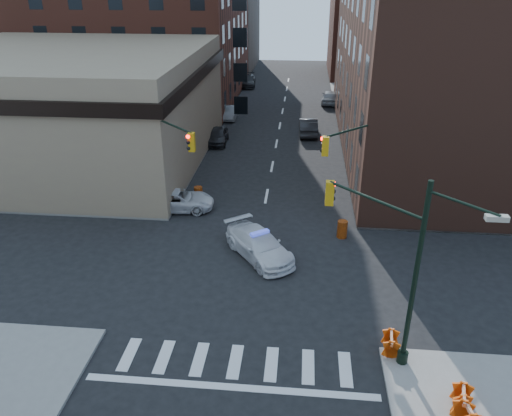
% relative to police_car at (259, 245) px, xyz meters
% --- Properties ---
extents(ground, '(140.00, 140.00, 0.00)m').
position_rel_police_car_xyz_m(ground, '(-0.23, -1.64, -0.75)').
color(ground, black).
rests_on(ground, ground).
extents(sidewalk_nw, '(34.00, 54.50, 0.15)m').
position_rel_police_car_xyz_m(sidewalk_nw, '(-23.23, 31.11, -0.67)').
color(sidewalk_nw, gray).
rests_on(sidewalk_nw, ground).
extents(sidewalk_ne, '(34.00, 54.50, 0.15)m').
position_rel_police_car_xyz_m(sidewalk_ne, '(22.77, 31.11, -0.67)').
color(sidewalk_ne, gray).
rests_on(sidewalk_ne, ground).
extents(bank_building, '(22.00, 22.00, 9.00)m').
position_rel_police_car_xyz_m(bank_building, '(-17.23, 14.86, 3.75)').
color(bank_building, '#877558').
rests_on(bank_building, ground).
extents(commercial_row_ne, '(14.00, 34.00, 14.00)m').
position_rel_police_car_xyz_m(commercial_row_ne, '(12.77, 20.86, 6.25)').
color(commercial_row_ne, '#4D2A1F').
rests_on(commercial_row_ne, ground).
extents(filler_nw, '(20.00, 18.00, 16.00)m').
position_rel_police_car_xyz_m(filler_nw, '(-16.23, 60.36, 7.25)').
color(filler_nw, brown).
rests_on(filler_nw, ground).
extents(filler_ne, '(16.00, 16.00, 12.00)m').
position_rel_police_car_xyz_m(filler_ne, '(13.77, 56.36, 5.25)').
color(filler_ne, '#5C291D').
rests_on(filler_ne, ground).
extents(signal_pole_se, '(5.40, 5.27, 8.00)m').
position_rel_police_car_xyz_m(signal_pole_se, '(5.81, -7.17, 3.86)').
color(signal_pole_se, black).
rests_on(signal_pole_se, sidewalk_se).
extents(signal_pole_nw, '(3.58, 3.67, 8.00)m').
position_rel_police_car_xyz_m(signal_pole_nw, '(-6.08, 3.69, 3.59)').
color(signal_pole_nw, black).
rests_on(signal_pole_nw, sidewalk_nw).
extents(signal_pole_ne, '(3.67, 3.58, 8.00)m').
position_rel_police_car_xyz_m(signal_pole_ne, '(5.61, 3.71, 3.59)').
color(signal_pole_ne, black).
rests_on(signal_pole_ne, sidewalk_ne).
extents(tree_ne_near, '(3.00, 3.00, 4.85)m').
position_rel_police_car_xyz_m(tree_ne_near, '(7.27, 24.36, 2.74)').
color(tree_ne_near, black).
rests_on(tree_ne_near, sidewalk_ne).
extents(tree_ne_far, '(3.00, 3.00, 4.85)m').
position_rel_police_car_xyz_m(tree_ne_far, '(7.27, 32.36, 2.74)').
color(tree_ne_far, black).
rests_on(tree_ne_far, sidewalk_ne).
extents(police_car, '(4.75, 5.40, 1.50)m').
position_rel_police_car_xyz_m(police_car, '(0.00, 0.00, 0.00)').
color(police_car, silver).
rests_on(police_car, ground).
extents(pickup, '(5.13, 2.79, 1.36)m').
position_rel_police_car_xyz_m(pickup, '(-6.03, 5.60, -0.07)').
color(pickup, silver).
rests_on(pickup, ground).
extents(parked_car_wnear, '(1.87, 4.30, 1.44)m').
position_rel_police_car_xyz_m(parked_car_wnear, '(-5.66, 19.99, -0.03)').
color(parked_car_wnear, black).
rests_on(parked_car_wnear, ground).
extents(parked_car_wfar, '(1.46, 4.05, 1.33)m').
position_rel_police_car_xyz_m(parked_car_wfar, '(-5.73, 28.59, -0.09)').
color(parked_car_wfar, gray).
rests_on(parked_car_wfar, ground).
extents(parked_car_wdeep, '(2.55, 5.45, 1.54)m').
position_rel_police_car_xyz_m(parked_car_wdeep, '(-5.73, 45.44, 0.02)').
color(parked_car_wdeep, black).
rests_on(parked_car_wdeep, ground).
extents(parked_car_enear, '(1.93, 4.98, 1.62)m').
position_rel_police_car_xyz_m(parked_car_enear, '(2.68, 23.61, 0.06)').
color(parked_car_enear, black).
rests_on(parked_car_enear, ground).
extents(parked_car_efar, '(2.29, 4.86, 1.61)m').
position_rel_police_car_xyz_m(parked_car_efar, '(5.27, 36.51, 0.05)').
color(parked_car_efar, '#969A9F').
rests_on(parked_car_efar, ground).
extents(pedestrian_a, '(0.64, 0.44, 1.67)m').
position_rel_police_car_xyz_m(pedestrian_a, '(-8.85, 5.90, 0.24)').
color(pedestrian_a, black).
rests_on(pedestrian_a, sidewalk_nw).
extents(pedestrian_b, '(1.04, 0.98, 1.70)m').
position_rel_police_car_xyz_m(pedestrian_b, '(-12.96, 5.71, 0.25)').
color(pedestrian_b, black).
rests_on(pedestrian_b, sidewalk_nw).
extents(pedestrian_c, '(1.04, 0.97, 1.72)m').
position_rel_police_car_xyz_m(pedestrian_c, '(-13.23, 7.54, 0.26)').
color(pedestrian_c, black).
rests_on(pedestrian_c, sidewalk_nw).
extents(barrel_road, '(0.67, 0.67, 1.07)m').
position_rel_police_car_xyz_m(barrel_road, '(4.77, 2.76, -0.21)').
color(barrel_road, '#E1550A').
rests_on(barrel_road, ground).
extents(barrel_bank, '(0.74, 0.74, 1.05)m').
position_rel_police_car_xyz_m(barrel_bank, '(-4.90, 7.11, -0.23)').
color(barrel_bank, '#CA4809').
rests_on(barrel_bank, ground).
extents(barricade_se_a, '(0.66, 1.13, 0.81)m').
position_rel_police_car_xyz_m(barricade_se_a, '(6.17, -7.34, -0.20)').
color(barricade_se_a, red).
rests_on(barricade_se_a, sidewalk_se).
extents(barricade_se_b, '(0.84, 1.27, 0.87)m').
position_rel_police_car_xyz_m(barricade_se_b, '(8.27, -10.27, -0.16)').
color(barricade_se_b, '#D16409').
rests_on(barricade_se_b, sidewalk_se).
extents(barricade_se_c, '(0.71, 1.18, 0.83)m').
position_rel_police_car_xyz_m(barricade_se_c, '(8.27, -10.84, -0.18)').
color(barricade_se_c, '#E7540A').
rests_on(barricade_se_c, sidewalk_se).
extents(barricade_nw_a, '(1.47, 0.97, 1.01)m').
position_rel_police_car_xyz_m(barricade_nw_a, '(-8.13, 4.66, -0.09)').
color(barricade_nw_a, orange).
rests_on(barricade_nw_a, sidewalk_nw).
extents(barricade_nw_b, '(1.41, 0.81, 1.02)m').
position_rel_police_car_xyz_m(barricade_nw_b, '(-10.95, 6.36, -0.09)').
color(barricade_nw_b, '#D8560A').
rests_on(barricade_nw_b, sidewalk_nw).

